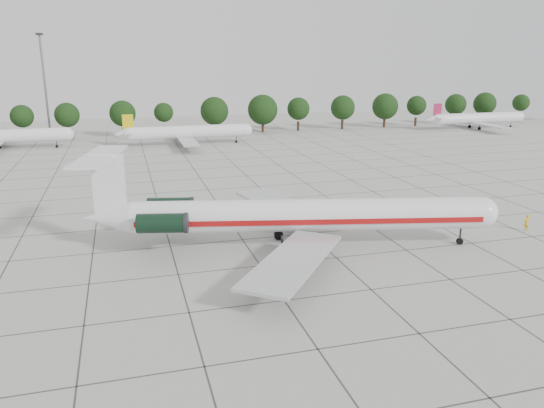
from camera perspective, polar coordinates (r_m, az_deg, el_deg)
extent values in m
plane|color=#ACACA5|center=(59.60, -3.19, -3.86)|extent=(260.00, 260.00, 0.00)
cube|color=#383838|center=(73.65, -5.76, -0.10)|extent=(170.00, 170.00, 0.02)
cylinder|color=silver|center=(56.22, 4.06, -1.19)|extent=(37.06, 11.55, 3.41)
sphere|color=silver|center=(61.33, 21.59, -0.84)|extent=(3.41, 3.41, 3.41)
cone|color=silver|center=(57.63, -17.36, -1.46)|extent=(5.80, 4.47, 3.41)
cube|color=#9A0E0E|center=(57.94, 3.85, -0.95)|extent=(35.31, 8.06, 0.57)
cube|color=#9A0E0E|center=(54.66, 4.27, -1.97)|extent=(35.31, 8.06, 0.57)
cube|color=#B7BABC|center=(65.27, 0.79, -0.05)|extent=(7.94, 16.17, 0.31)
cube|color=#B7BABC|center=(47.66, 2.29, -6.07)|extent=(13.26, 15.18, 0.31)
cube|color=black|center=(58.53, -10.95, -0.45)|extent=(2.52, 1.81, 0.26)
cylinder|color=black|center=(59.22, -10.86, -0.26)|extent=(5.28, 3.01, 1.96)
cube|color=black|center=(54.11, -11.59, -1.81)|extent=(2.52, 1.81, 0.26)
cylinder|color=black|center=(53.43, -11.70, -2.04)|extent=(5.28, 3.01, 1.96)
cube|color=silver|center=(56.59, -17.15, 2.05)|extent=(3.29, 1.01, 6.20)
cube|color=silver|center=(56.21, -18.10, 4.90)|extent=(5.77, 12.79, 0.23)
cylinder|color=black|center=(61.26, 19.59, -3.25)|extent=(0.25, 0.25, 1.96)
cylinder|color=black|center=(61.45, 19.53, -3.80)|extent=(0.77, 0.44, 0.72)
cylinder|color=black|center=(59.17, 0.72, -2.60)|extent=(0.30, 0.30, 1.86)
cylinder|color=black|center=(59.44, 0.71, -3.36)|extent=(1.15, 0.83, 1.03)
cylinder|color=black|center=(54.10, 1.09, -4.37)|extent=(0.30, 0.30, 1.86)
cylinder|color=black|center=(54.39, 1.08, -5.19)|extent=(1.15, 0.83, 1.03)
imported|color=#E4B60D|center=(69.05, 25.70, -1.82)|extent=(0.78, 0.57, 1.99)
cylinder|color=silver|center=(130.98, -27.15, 6.49)|extent=(27.20, 3.00, 3.00)
cylinder|color=black|center=(133.67, -27.26, 5.49)|extent=(0.80, 0.45, 0.80)
cylinder|color=silver|center=(125.17, -8.95, 7.66)|extent=(27.20, 3.00, 3.00)
cube|color=#B7BABC|center=(125.22, -9.38, 7.09)|extent=(3.50, 27.20, 0.25)
cube|color=gold|center=(123.98, -15.24, 8.44)|extent=(2.40, 0.25, 3.60)
cylinder|color=black|center=(127.59, -9.47, 6.60)|extent=(0.80, 0.45, 0.80)
cylinder|color=black|center=(123.27, -9.23, 6.30)|extent=(0.80, 0.45, 0.80)
cylinder|color=silver|center=(163.21, 21.32, 8.60)|extent=(27.20, 3.00, 3.00)
cube|color=#B7BABC|center=(162.74, 20.99, 8.19)|extent=(3.50, 27.20, 0.25)
cube|color=#9A1C44|center=(155.28, 17.38, 9.62)|extent=(2.40, 0.25, 3.60)
cylinder|color=black|center=(164.66, 20.49, 7.82)|extent=(0.80, 0.45, 0.80)
cylinder|color=black|center=(161.16, 21.41, 7.58)|extent=(0.80, 0.45, 0.80)
cylinder|color=#332114|center=(142.98, -25.08, 6.65)|extent=(0.70, 0.70, 2.50)
sphere|color=black|center=(142.45, -25.30, 8.53)|extent=(5.43, 5.43, 5.43)
cylinder|color=#332114|center=(141.70, -21.00, 7.01)|extent=(0.70, 0.70, 2.50)
sphere|color=black|center=(141.16, -21.19, 8.92)|extent=(5.99, 5.99, 5.99)
cylinder|color=#332114|center=(141.13, -15.63, 7.44)|extent=(0.70, 0.70, 2.50)
sphere|color=black|center=(140.58, -15.78, 9.35)|extent=(6.50, 6.50, 6.50)
cylinder|color=#332114|center=(141.52, -11.48, 7.72)|extent=(0.70, 0.70, 2.50)
sphere|color=black|center=(140.98, -11.58, 9.63)|extent=(4.93, 4.93, 4.93)
cylinder|color=#332114|center=(143.12, -6.16, 8.02)|extent=(0.70, 0.70, 2.50)
sphere|color=black|center=(142.58, -6.22, 9.91)|extent=(7.40, 7.40, 7.40)
cylinder|color=#332114|center=(145.89, -1.00, 8.25)|extent=(0.70, 0.70, 2.50)
sphere|color=black|center=(145.36, -1.01, 10.11)|extent=(8.08, 8.08, 8.08)
cylinder|color=#332114|center=(148.80, 2.83, 8.38)|extent=(0.70, 0.70, 2.50)
sphere|color=black|center=(148.28, 2.86, 10.20)|extent=(6.17, 6.17, 6.17)
cylinder|color=#332114|center=(153.49, 7.56, 8.48)|extent=(0.70, 0.70, 2.50)
sphere|color=black|center=(152.99, 7.62, 10.25)|extent=(6.82, 6.82, 6.82)
cylinder|color=#332114|center=(159.14, 11.98, 8.53)|extent=(0.70, 0.70, 2.50)
sphere|color=black|center=(158.66, 12.08, 10.23)|extent=(7.44, 7.44, 7.44)
cylinder|color=#332114|center=(164.10, 15.17, 8.53)|extent=(0.70, 0.70, 2.50)
sphere|color=black|center=(163.63, 15.29, 10.18)|extent=(5.66, 5.66, 5.66)
cylinder|color=#332114|center=(171.21, 19.01, 8.50)|extent=(0.70, 0.70, 2.50)
sphere|color=black|center=(170.76, 19.15, 10.08)|extent=(6.25, 6.25, 6.25)
cylinder|color=#332114|center=(177.18, 21.76, 8.46)|extent=(0.70, 0.70, 2.50)
sphere|color=black|center=(176.74, 21.91, 9.98)|extent=(6.79, 6.79, 6.79)
cylinder|color=#332114|center=(185.45, 25.04, 8.38)|extent=(0.70, 0.70, 2.50)
sphere|color=black|center=(185.03, 25.21, 9.83)|extent=(5.16, 5.16, 5.16)
cylinder|color=slate|center=(148.17, -23.22, 11.51)|extent=(0.56, 0.56, 25.00)
cube|color=black|center=(148.09, -23.76, 16.40)|extent=(1.60, 1.60, 0.50)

